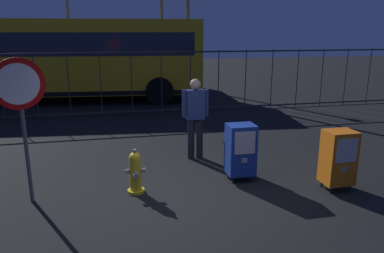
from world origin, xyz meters
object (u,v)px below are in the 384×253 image
newspaper_box_primary (338,157)px  traffic_cone (232,133)px  fire_hydrant (135,172)px  bus_far (55,51)px  bus_near (59,56)px  street_light_near_left (161,1)px  stop_sign (20,101)px  pedestrian (195,114)px  newspaper_box_secondary (241,149)px  street_light_far_left (188,1)px

newspaper_box_primary → traffic_cone: newspaper_box_primary is taller
fire_hydrant → bus_far: size_ratio=0.07×
bus_near → street_light_near_left: bearing=47.5°
stop_sign → pedestrian: (2.95, 1.42, -0.65)m
stop_sign → traffic_cone: 4.79m
stop_sign → pedestrian: size_ratio=1.34×
stop_sign → traffic_cone: stop_sign is taller
fire_hydrant → stop_sign: 2.04m
pedestrian → traffic_cone: 1.51m
newspaper_box_primary → stop_sign: 5.06m
newspaper_box_secondary → street_light_near_left: bearing=88.2°
street_light_near_left → pedestrian: bearing=-94.7°
pedestrian → traffic_cone: (1.08, 0.80, -0.69)m
fire_hydrant → stop_sign: bearing=179.5°
street_light_near_left → stop_sign: bearing=-106.8°
stop_sign → bus_far: bearing=95.3°
fire_hydrant → newspaper_box_secondary: bearing=4.3°
newspaper_box_primary → street_light_near_left: (-1.03, 13.48, 3.44)m
pedestrian → bus_far: bus_far is taller
bus_far → street_light_far_left: size_ratio=1.66×
fire_hydrant → stop_sign: stop_sign is taller
traffic_cone → newspaper_box_primary: bearing=-72.7°
newspaper_box_primary → bus_far: 14.82m
newspaper_box_primary → street_light_far_left: street_light_far_left is taller
stop_sign → bus_near: 8.97m
fire_hydrant → newspaper_box_secondary: newspaper_box_secondary is taller
newspaper_box_secondary → stop_sign: 3.63m
traffic_cone → bus_near: bearing=124.1°
fire_hydrant → bus_far: bearing=102.4°
bus_near → street_light_far_left: bearing=10.6°
street_light_near_left → street_light_far_left: (0.57, -3.51, -0.28)m
newspaper_box_primary → street_light_near_left: size_ratio=0.15×
newspaper_box_primary → bus_far: bus_far is taller
street_light_near_left → street_light_far_left: bearing=-80.8°
street_light_far_left → newspaper_box_secondary: bearing=-96.1°
fire_hydrant → traffic_cone: size_ratio=1.41×
bus_far → bus_near: bearing=-78.7°
fire_hydrant → street_light_far_left: street_light_far_left is taller
newspaper_box_secondary → traffic_cone: (0.55, 2.10, -0.31)m
stop_sign → street_light_far_left: bearing=64.5°
newspaper_box_primary → pedestrian: (-1.96, 2.03, 0.38)m
traffic_cone → street_light_near_left: street_light_near_left is taller
newspaper_box_secondary → stop_sign: (-3.47, -0.13, 1.03)m
stop_sign → bus_far: size_ratio=0.21×
pedestrian → stop_sign: bearing=-154.3°
bus_near → newspaper_box_secondary: bearing=-59.6°
traffic_cone → street_light_far_left: bearing=86.6°
pedestrian → street_light_near_left: (0.93, 11.45, 3.07)m
street_light_near_left → traffic_cone: bearing=-89.2°
pedestrian → street_light_far_left: street_light_far_left is taller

